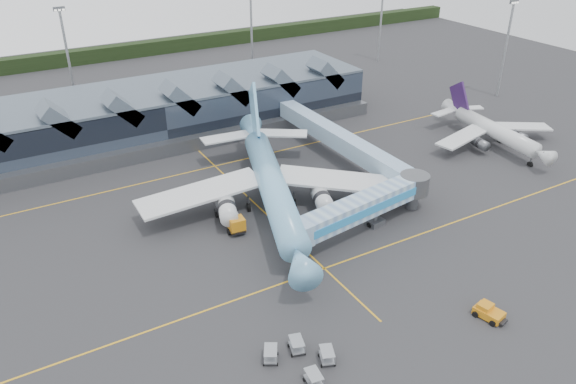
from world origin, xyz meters
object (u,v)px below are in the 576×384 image
fuel_truck (229,214)px  pushback_tug (489,312)px  regional_jet (492,129)px  main_airliner (271,182)px  jet_bridge (371,204)px

fuel_truck → pushback_tug: bearing=-58.3°
pushback_tug → regional_jet: bearing=28.8°
main_airliner → regional_jet: bearing=19.6°
pushback_tug → jet_bridge: bearing=76.3°
main_airliner → fuel_truck: (-7.73, -0.97, -2.89)m
regional_jet → jet_bridge: bearing=-154.8°
main_airliner → regional_jet: size_ratio=1.60×
regional_jet → fuel_truck: (-56.72, -1.47, -1.52)m
fuel_truck → jet_bridge: bearing=-28.5°
main_airliner → jet_bridge: 15.80m
regional_jet → main_airliner: bearing=-172.5°
main_airliner → regional_jet: (48.99, 0.50, -1.37)m
jet_bridge → pushback_tug: jet_bridge is taller
main_airliner → pushback_tug: (9.63, -35.28, -3.81)m
main_airliner → fuel_truck: 8.31m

